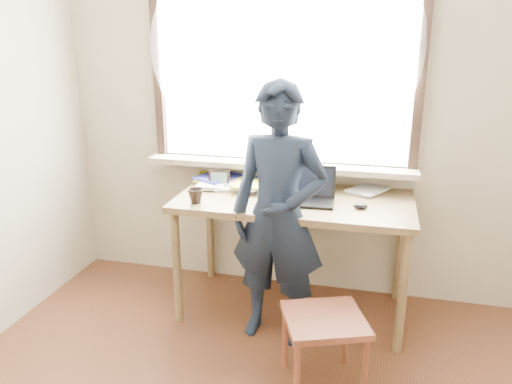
% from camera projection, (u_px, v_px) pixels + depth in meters
% --- Properties ---
extents(room_shell, '(3.52, 4.02, 2.61)m').
position_uv_depth(room_shell, '(228.00, 86.00, 1.59)').
color(room_shell, '#B7AE93').
rests_on(room_shell, ground).
extents(desk, '(1.48, 0.74, 0.80)m').
position_uv_depth(desk, '(294.00, 210.00, 3.19)').
color(desk, brown).
rests_on(desk, ground).
extents(laptop, '(0.32, 0.26, 0.21)m').
position_uv_depth(laptop, '(310.00, 193.00, 3.09)').
color(laptop, black).
rests_on(laptop, desk).
extents(mug_white, '(0.17, 0.17, 0.09)m').
position_uv_depth(mug_white, '(270.00, 181.00, 3.35)').
color(mug_white, white).
rests_on(mug_white, desk).
extents(mug_dark, '(0.12, 0.12, 0.09)m').
position_uv_depth(mug_dark, '(196.00, 196.00, 3.06)').
color(mug_dark, black).
rests_on(mug_dark, desk).
extents(mouse, '(0.09, 0.06, 0.03)m').
position_uv_depth(mouse, '(360.00, 206.00, 2.97)').
color(mouse, black).
rests_on(mouse, desk).
extents(desk_clutter, '(0.89, 0.48, 0.05)m').
position_uv_depth(desk_clutter, '(242.00, 182.00, 3.41)').
color(desk_clutter, '#AA401F').
rests_on(desk_clutter, desk).
extents(book_a, '(0.32, 0.35, 0.03)m').
position_uv_depth(book_a, '(248.00, 184.00, 3.42)').
color(book_a, white).
rests_on(book_a, desk).
extents(book_b, '(0.30, 0.33, 0.02)m').
position_uv_depth(book_b, '(355.00, 187.00, 3.35)').
color(book_b, white).
rests_on(book_b, desk).
extents(picture_frame, '(0.14, 0.03, 0.11)m').
position_uv_depth(picture_frame, '(219.00, 180.00, 3.36)').
color(picture_frame, black).
rests_on(picture_frame, desk).
extents(work_chair, '(0.51, 0.50, 0.41)m').
position_uv_depth(work_chair, '(324.00, 327.00, 2.57)').
color(work_chair, brown).
rests_on(work_chair, ground).
extents(person, '(0.60, 0.42, 1.56)m').
position_uv_depth(person, '(278.00, 216.00, 2.89)').
color(person, black).
rests_on(person, ground).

